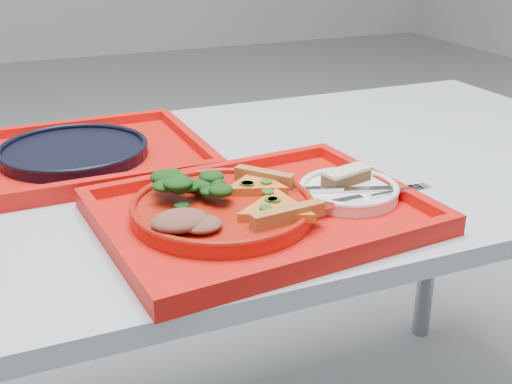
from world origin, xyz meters
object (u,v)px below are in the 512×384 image
tray_main (261,216)px  navy_plate (74,152)px  dinner_plate (223,211)px  tray_far (75,160)px  dessert_bar (346,176)px

tray_main → navy_plate: size_ratio=1.73×
dinner_plate → navy_plate: 0.37m
tray_main → tray_far: 0.41m
dessert_bar → tray_far: bearing=123.9°
tray_main → tray_far: same height
navy_plate → dessert_bar: dessert_bar is taller
navy_plate → dessert_bar: size_ratio=3.11×
tray_far → dinner_plate: size_ratio=1.73×
dinner_plate → dessert_bar: bearing=3.7°
dinner_plate → tray_main: bearing=-10.3°
tray_main → dessert_bar: dessert_bar is taller
tray_main → dessert_bar: 0.16m
dinner_plate → dessert_bar: 0.21m
dinner_plate → navy_plate: dinner_plate is taller
dinner_plate → navy_plate: (-0.16, 0.34, -0.00)m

